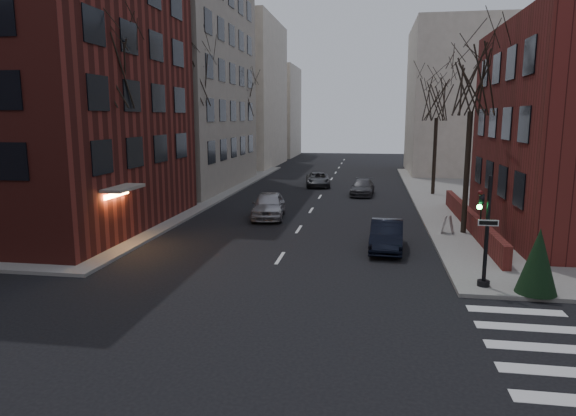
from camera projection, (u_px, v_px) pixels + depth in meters
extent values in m
plane|color=black|center=(183.00, 407.00, 11.06)|extent=(160.00, 160.00, 0.00)
cube|color=maroon|center=(14.00, 64.00, 27.96)|extent=(15.00, 15.00, 18.00)
cube|color=gray|center=(130.00, 25.00, 44.33)|extent=(18.00, 18.00, 28.00)
cube|color=maroon|center=(470.00, 220.00, 27.96)|extent=(0.35, 16.00, 1.00)
cube|color=beige|center=(223.00, 95.00, 65.31)|extent=(14.00, 16.00, 18.00)
cube|color=beige|center=(476.00, 100.00, 55.92)|extent=(14.00, 14.00, 16.00)
cube|color=beige|center=(265.00, 112.00, 81.87)|extent=(10.00, 12.00, 14.00)
cylinder|color=black|center=(487.00, 232.00, 18.18)|extent=(0.14, 0.14, 4.00)
cylinder|color=black|center=(483.00, 283.00, 18.51)|extent=(0.44, 0.44, 0.20)
imported|color=black|center=(481.00, 208.00, 18.07)|extent=(0.16, 0.20, 1.00)
sphere|color=#19FF4C|center=(479.00, 207.00, 18.03)|extent=(0.18, 0.18, 0.18)
cube|color=white|center=(488.00, 223.00, 18.00)|extent=(0.70, 0.03, 0.22)
cylinder|color=#2D231C|center=(112.00, 172.00, 25.44)|extent=(0.28, 0.28, 6.65)
cylinder|color=#2D231C|center=(194.00, 152.00, 37.08)|extent=(0.28, 0.28, 7.00)
cylinder|color=#2D231C|center=(242.00, 146.00, 50.75)|extent=(0.28, 0.28, 6.30)
cylinder|color=#2D231C|center=(467.00, 173.00, 26.61)|extent=(0.28, 0.28, 6.30)
cylinder|color=#2D231C|center=(434.00, 156.00, 40.25)|extent=(0.28, 0.28, 5.95)
cylinder|color=black|center=(182.00, 164.00, 33.18)|extent=(0.12, 0.12, 6.00)
sphere|color=#FFA54C|center=(180.00, 116.00, 32.64)|extent=(0.36, 0.36, 0.36)
cylinder|color=black|center=(252.00, 147.00, 52.63)|extent=(0.12, 0.12, 6.00)
sphere|color=#FFA54C|center=(252.00, 116.00, 52.08)|extent=(0.36, 0.36, 0.36)
imported|color=black|center=(387.00, 236.00, 24.01)|extent=(1.68, 4.28, 1.39)
imported|color=#AAA9AE|center=(269.00, 205.00, 31.70)|extent=(2.41, 4.88, 1.60)
imported|color=#3A3A3F|center=(362.00, 187.00, 41.00)|extent=(2.02, 4.39, 1.24)
imported|color=#404045|center=(318.00, 179.00, 46.23)|extent=(2.65, 4.74, 1.25)
cube|color=silver|center=(448.00, 224.00, 26.90)|extent=(0.58, 0.68, 0.93)
cone|color=black|center=(538.00, 261.00, 17.59)|extent=(1.61, 1.61, 2.30)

